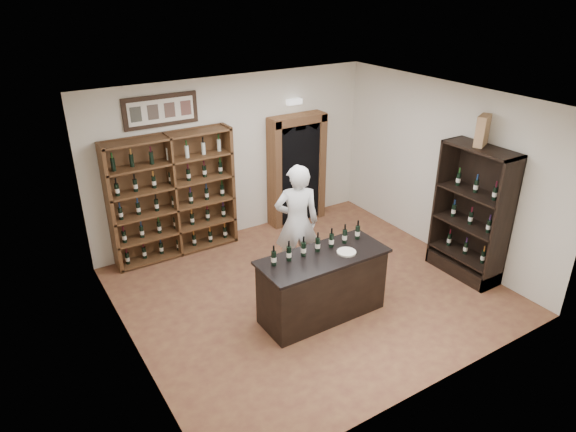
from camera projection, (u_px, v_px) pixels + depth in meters
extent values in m
plane|color=brown|center=(310.00, 291.00, 8.15)|extent=(5.50, 5.50, 0.00)
plane|color=white|center=(314.00, 103.00, 6.87)|extent=(5.50, 5.50, 0.00)
cube|color=silver|center=(235.00, 158.00, 9.42)|extent=(5.50, 0.04, 3.00)
cube|color=silver|center=(124.00, 254.00, 6.19)|extent=(0.04, 5.00, 3.00)
cube|color=silver|center=(443.00, 170.00, 8.83)|extent=(0.04, 5.00, 3.00)
cube|color=#54341D|center=(170.00, 193.00, 8.95)|extent=(2.20, 0.02, 2.20)
cube|color=#54341D|center=(110.00, 210.00, 8.29)|extent=(0.06, 0.38, 2.20)
cube|color=#54341D|center=(229.00, 184.00, 9.32)|extent=(0.06, 0.38, 2.20)
cube|color=#54341D|center=(173.00, 196.00, 8.81)|extent=(0.04, 0.38, 2.20)
cube|color=#54341D|center=(179.00, 250.00, 9.26)|extent=(2.18, 0.38, 0.04)
cube|color=#54341D|center=(177.00, 229.00, 9.08)|extent=(2.18, 0.38, 0.04)
cube|color=#54341D|center=(174.00, 208.00, 8.90)|extent=(2.18, 0.38, 0.03)
cube|color=#54341D|center=(172.00, 185.00, 8.72)|extent=(2.18, 0.38, 0.04)
cube|color=#54341D|center=(170.00, 161.00, 8.54)|extent=(2.18, 0.38, 0.04)
cube|color=#54341D|center=(167.00, 137.00, 8.35)|extent=(2.18, 0.38, 0.04)
cube|color=black|center=(161.00, 111.00, 8.33)|extent=(1.25, 0.04, 0.52)
cube|color=black|center=(296.00, 171.00, 10.09)|extent=(0.97, 0.29, 2.05)
cube|color=#A2683E|center=(274.00, 175.00, 9.82)|extent=(0.14, 0.35, 2.15)
cube|color=#A2683E|center=(318.00, 165.00, 10.31)|extent=(0.14, 0.35, 2.15)
cube|color=#A2683E|center=(297.00, 119.00, 9.63)|extent=(1.15, 0.35, 0.16)
cube|color=white|center=(294.00, 102.00, 9.58)|extent=(0.30, 0.10, 0.10)
cube|color=black|center=(322.00, 287.00, 7.39)|extent=(1.80, 0.70, 0.94)
cube|color=black|center=(323.00, 257.00, 7.17)|extent=(1.88, 0.78, 0.04)
cylinder|color=black|center=(274.00, 258.00, 6.88)|extent=(0.07, 0.07, 0.21)
cylinder|color=silver|center=(274.00, 259.00, 6.89)|extent=(0.07, 0.07, 0.07)
cylinder|color=black|center=(274.00, 249.00, 6.82)|extent=(0.03, 0.03, 0.09)
cylinder|color=black|center=(289.00, 254.00, 7.00)|extent=(0.07, 0.07, 0.21)
cylinder|color=silver|center=(289.00, 255.00, 7.00)|extent=(0.07, 0.07, 0.07)
cylinder|color=black|center=(289.00, 244.00, 6.93)|extent=(0.03, 0.03, 0.09)
cylinder|color=black|center=(304.00, 249.00, 7.11)|extent=(0.07, 0.07, 0.21)
cylinder|color=silver|center=(304.00, 250.00, 7.12)|extent=(0.07, 0.07, 0.07)
cylinder|color=black|center=(304.00, 240.00, 7.05)|extent=(0.03, 0.03, 0.09)
cylinder|color=black|center=(318.00, 245.00, 7.23)|extent=(0.07, 0.07, 0.21)
cylinder|color=silver|center=(318.00, 246.00, 7.23)|extent=(0.07, 0.07, 0.07)
cylinder|color=black|center=(318.00, 235.00, 7.16)|extent=(0.03, 0.03, 0.09)
cylinder|color=black|center=(331.00, 240.00, 7.34)|extent=(0.07, 0.07, 0.21)
cylinder|color=silver|center=(331.00, 241.00, 7.35)|extent=(0.07, 0.07, 0.07)
cylinder|color=black|center=(332.00, 231.00, 7.28)|extent=(0.03, 0.03, 0.09)
cylinder|color=black|center=(345.00, 236.00, 7.46)|extent=(0.07, 0.07, 0.21)
cylinder|color=silver|center=(345.00, 237.00, 7.46)|extent=(0.07, 0.07, 0.07)
cylinder|color=black|center=(345.00, 227.00, 7.39)|extent=(0.03, 0.03, 0.09)
cylinder|color=black|center=(358.00, 232.00, 7.57)|extent=(0.07, 0.07, 0.21)
cylinder|color=silver|center=(358.00, 233.00, 7.58)|extent=(0.07, 0.07, 0.07)
cylinder|color=black|center=(358.00, 223.00, 7.51)|extent=(0.03, 0.03, 0.09)
cube|color=black|center=(481.00, 210.00, 8.30)|extent=(0.02, 1.20, 2.20)
cube|color=black|center=(502.00, 227.00, 7.74)|extent=(0.48, 0.04, 2.20)
cube|color=black|center=(444.00, 201.00, 8.63)|extent=(0.48, 0.04, 2.20)
cube|color=black|center=(482.00, 149.00, 7.72)|extent=(0.48, 1.20, 0.04)
cube|color=black|center=(462.00, 266.00, 8.60)|extent=(0.48, 1.20, 0.24)
cube|color=black|center=(464.00, 254.00, 8.51)|extent=(0.48, 1.16, 0.03)
cube|color=black|center=(470.00, 225.00, 8.27)|extent=(0.48, 1.16, 0.03)
cube|color=black|center=(475.00, 193.00, 8.04)|extent=(0.48, 1.16, 0.03)
imported|color=white|center=(297.00, 223.00, 8.16)|extent=(0.84, 0.71, 1.95)
cylinder|color=silver|center=(346.00, 252.00, 7.23)|extent=(0.27, 0.27, 0.02)
cube|color=tan|center=(482.00, 131.00, 7.69)|extent=(0.36, 0.26, 0.47)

